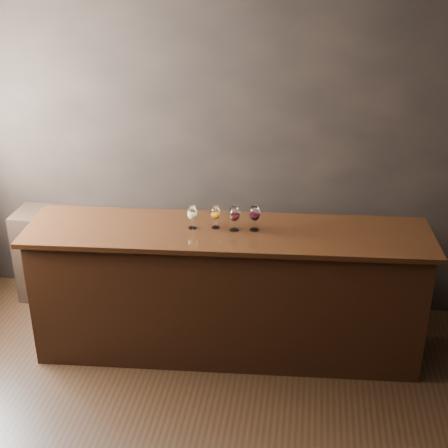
# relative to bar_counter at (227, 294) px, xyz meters

# --- Properties ---
(room_shell) EXTENTS (5.02, 4.52, 2.81)m
(room_shell) POSITION_rel_bar_counter_xyz_m (-0.33, -1.30, 1.29)
(room_shell) COLOR black
(room_shell) RESTS_ON ground
(bar_counter) EXTENTS (3.00, 0.83, 1.04)m
(bar_counter) POSITION_rel_bar_counter_xyz_m (0.00, 0.00, 0.00)
(bar_counter) COLOR black
(bar_counter) RESTS_ON ground
(bar_top) EXTENTS (3.10, 0.91, 0.04)m
(bar_top) POSITION_rel_bar_counter_xyz_m (0.00, 0.00, 0.54)
(bar_top) COLOR black
(bar_top) RESTS_ON bar_counter
(back_bar_shelf) EXTENTS (2.35, 0.40, 0.85)m
(back_bar_shelf) POSITION_rel_bar_counter_xyz_m (-0.83, 0.61, -0.10)
(back_bar_shelf) COLOR black
(back_bar_shelf) RESTS_ON ground
(glass_white) EXTENTS (0.07, 0.07, 0.18)m
(glass_white) POSITION_rel_bar_counter_xyz_m (-0.27, 0.00, 0.68)
(glass_white) COLOR white
(glass_white) RESTS_ON bar_top
(glass_amber) EXTENTS (0.07, 0.07, 0.17)m
(glass_amber) POSITION_rel_bar_counter_xyz_m (-0.10, 0.04, 0.67)
(glass_amber) COLOR white
(glass_amber) RESTS_ON bar_top
(glass_red_a) EXTENTS (0.08, 0.08, 0.19)m
(glass_red_a) POSITION_rel_bar_counter_xyz_m (0.05, 0.01, 0.69)
(glass_red_a) COLOR white
(glass_red_a) RESTS_ON bar_top
(glass_red_b) EXTENTS (0.08, 0.08, 0.19)m
(glass_red_b) POSITION_rel_bar_counter_xyz_m (0.20, 0.03, 0.69)
(glass_red_b) COLOR white
(glass_red_b) RESTS_ON bar_top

